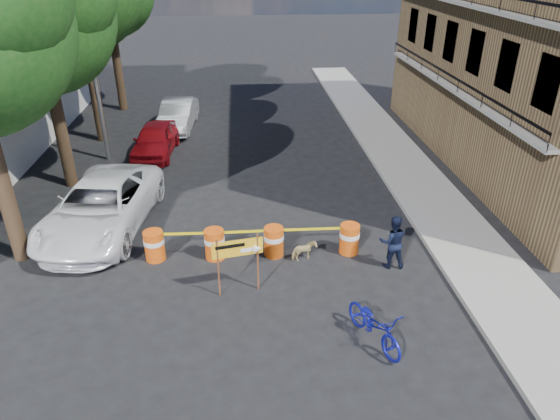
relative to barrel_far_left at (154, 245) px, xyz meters
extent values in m
plane|color=black|center=(2.95, -1.60, -0.47)|extent=(120.00, 120.00, 0.00)
cube|color=gray|center=(9.15, 4.40, -0.40)|extent=(2.40, 40.00, 0.15)
cylinder|color=#332316|center=(-3.85, 0.40, 2.05)|extent=(0.44, 0.44, 5.04)
cylinder|color=#332316|center=(-3.85, 5.40, 1.91)|extent=(0.44, 0.44, 4.76)
sphere|color=#154714|center=(-3.85, 5.40, 5.48)|extent=(5.00, 5.00, 5.00)
sphere|color=#154714|center=(-4.60, 6.03, 4.80)|extent=(3.50, 3.50, 3.50)
cylinder|color=#332316|center=(-3.85, 10.40, 2.19)|extent=(0.44, 0.44, 5.32)
sphere|color=#154714|center=(-4.66, 11.08, 5.42)|extent=(3.78, 3.78, 3.78)
cylinder|color=#332316|center=(-3.85, 15.40, 1.99)|extent=(0.44, 0.44, 4.93)
sphere|color=#154714|center=(-4.57, 16.00, 4.98)|extent=(3.36, 3.36, 3.36)
cylinder|color=gray|center=(-3.05, 7.90, 3.53)|extent=(0.16, 0.16, 8.00)
cylinder|color=#E73B0D|center=(0.00, 0.00, -0.02)|extent=(0.56, 0.56, 0.90)
cylinder|color=white|center=(0.00, 0.00, 0.13)|extent=(0.58, 0.58, 0.14)
cylinder|color=#E73B0D|center=(1.70, -0.06, -0.02)|extent=(0.56, 0.56, 0.90)
cylinder|color=white|center=(1.70, -0.06, 0.13)|extent=(0.58, 0.58, 0.14)
cylinder|color=#E73B0D|center=(3.39, -0.05, -0.02)|extent=(0.56, 0.56, 0.90)
cylinder|color=white|center=(3.39, -0.05, 0.13)|extent=(0.58, 0.58, 0.14)
cylinder|color=#E73B0D|center=(5.59, -0.09, -0.02)|extent=(0.56, 0.56, 0.90)
cylinder|color=white|center=(5.59, -0.09, 0.13)|extent=(0.58, 0.58, 0.14)
cylinder|color=#592D19|center=(1.88, -1.84, 0.36)|extent=(0.05, 0.05, 1.66)
cylinder|color=#592D19|center=(2.87, -1.65, 0.36)|extent=(0.05, 0.05, 1.66)
cube|color=#EFAE15|center=(2.37, -1.75, 0.87)|extent=(1.27, 0.27, 0.46)
cube|color=white|center=(2.63, -1.72, 0.78)|extent=(0.36, 0.08, 0.11)
cone|color=white|center=(2.88, -1.67, 0.78)|extent=(0.24, 0.27, 0.24)
cube|color=black|center=(2.20, -1.80, 0.96)|extent=(0.73, 0.15, 0.09)
imported|color=black|center=(6.61, -0.88, 0.31)|extent=(0.81, 0.66, 1.57)
imported|color=#151AAC|center=(5.38, -3.85, 0.47)|extent=(0.99, 1.17, 1.89)
imported|color=tan|center=(4.23, -0.40, -0.17)|extent=(0.77, 0.53, 0.59)
imported|color=white|center=(-1.85, 1.90, 0.33)|extent=(3.40, 6.05, 1.60)
imported|color=maroon|center=(-1.09, 8.31, 0.20)|extent=(1.86, 4.03, 1.34)
imported|color=#BABDC2|center=(-0.46, 11.78, 0.22)|extent=(1.80, 4.33, 1.39)
camera|label=1|loc=(2.56, -12.28, 7.46)|focal=32.00mm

